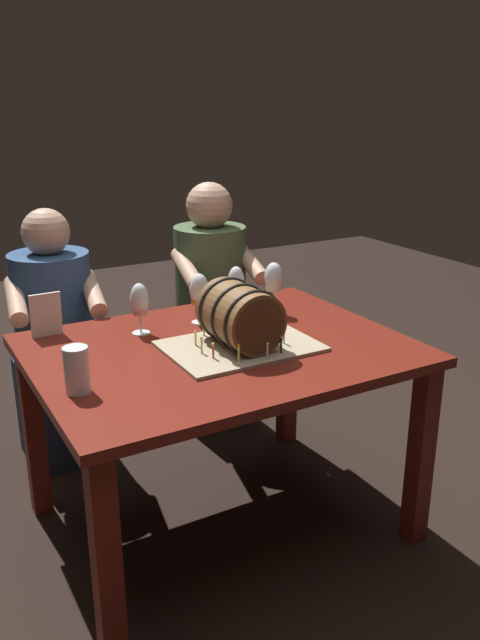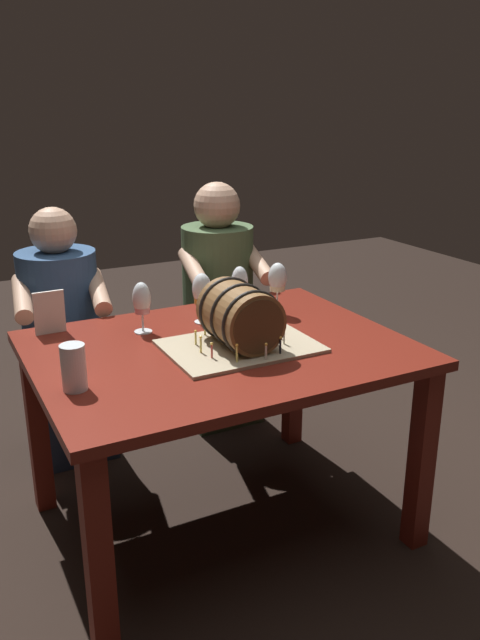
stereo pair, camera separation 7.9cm
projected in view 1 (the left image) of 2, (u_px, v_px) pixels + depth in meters
The scene contains 11 objects.
ground_plane at pixel (222, 523), 2.46m from camera, with size 8.00×8.00×0.00m, color black.
dining_table at pixel (220, 374), 2.26m from camera, with size 1.26×0.96×0.72m.
barrel_cake at pixel (240, 320), 2.17m from camera, with size 0.50×0.36×0.23m.
wine_glass_empty at pixel (236, 283), 2.50m from camera, with size 0.07×0.07×0.19m.
wine_glass_white at pixel (274, 279), 2.52m from camera, with size 0.07×0.07×0.21m.
wine_glass_amber at pixel (199, 292), 2.41m from camera, with size 0.07×0.07×0.19m.
wine_glass_rose at pixel (139, 302), 2.30m from camera, with size 0.07×0.07×0.19m.
beer_pint at pixel (77, 371), 1.85m from camera, with size 0.07×0.07×0.14m.
menu_card at pixel (46, 315), 2.29m from camera, with size 0.11×0.01×0.16m, color silver.
person_seated_left at pixel (57, 350), 2.77m from camera, with size 0.41×0.50×1.11m.
person_seated_right at pixel (211, 315), 3.10m from camera, with size 0.42×0.51×1.17m.
Camera 1 is at (-0.96, -1.84, 1.52)m, focal length 36.36 mm.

